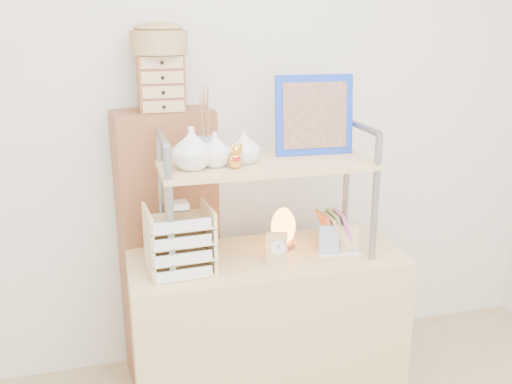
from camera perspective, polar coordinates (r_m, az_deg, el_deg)
The scene contains 10 objects.
room_shell at distance 1.55m, azimuth 9.78°, elevation 14.53°, with size 3.42×3.41×2.61m.
desk at distance 2.69m, azimuth 1.05°, elevation -13.70°, with size 1.20×0.50×0.75m, color tan.
cabinet at distance 2.82m, azimuth -8.72°, elevation -5.60°, with size 0.45×0.24×1.35m, color brown.
hutch at distance 2.37m, azimuth -0.25°, elevation 3.37°, with size 0.90×0.34×0.77m.
letter_tray at distance 2.35m, azimuth -7.60°, elevation -5.16°, with size 0.26×0.25×0.30m.
salt_lamp at distance 2.58m, azimuth 2.73°, elevation -3.54°, with size 0.12×0.12×0.19m.
desk_clock at distance 2.45m, azimuth 2.08°, elevation -5.54°, with size 0.10×0.06×0.13m.
postcard_stand at distance 2.55m, azimuth 8.29°, elevation -5.33°, with size 0.19×0.08×0.13m.
drawer_chest at distance 2.59m, azimuth -9.48°, elevation 10.71°, with size 0.20×0.16×0.25m.
woven_basket at distance 2.58m, azimuth -9.68°, elevation 14.57°, with size 0.25×0.25×0.10m, color olive.
Camera 1 is at (-0.64, -1.02, 1.76)m, focal length 40.00 mm.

